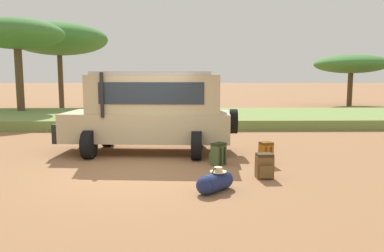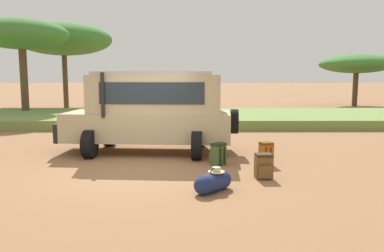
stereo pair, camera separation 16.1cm
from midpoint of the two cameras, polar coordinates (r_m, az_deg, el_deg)
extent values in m
plane|color=#936642|center=(9.28, -8.59, -6.85)|extent=(320.00, 320.00, 0.00)
cube|color=olive|center=(19.45, -4.72, 1.30)|extent=(120.00, 7.00, 0.44)
cube|color=tan|center=(11.43, -7.14, 0.05)|extent=(5.03, 2.25, 0.84)
cube|color=tan|center=(11.31, -5.96, 4.92)|extent=(3.94, 2.06, 1.10)
cube|color=#232D38|center=(11.64, -13.41, 4.58)|extent=(0.17, 1.56, 0.77)
cube|color=#232D38|center=(10.42, -6.73, 4.98)|extent=(2.94, 0.25, 0.60)
cube|color=#232D38|center=(12.20, -5.31, 5.34)|extent=(2.94, 0.25, 0.60)
cube|color=#B7B7B7|center=(11.31, -6.26, 7.96)|extent=(3.55, 1.95, 0.10)
cube|color=black|center=(12.17, -19.13, -0.67)|extent=(0.28, 1.62, 0.56)
cylinder|color=black|center=(10.67, -13.99, 4.60)|extent=(0.10, 0.10, 1.25)
cylinder|color=black|center=(10.94, -15.86, -2.73)|extent=(0.34, 0.82, 0.80)
cylinder|color=black|center=(12.77, -13.07, -1.23)|extent=(0.34, 0.82, 0.80)
cylinder|color=black|center=(10.38, 0.26, -2.99)|extent=(0.34, 0.82, 0.80)
cylinder|color=black|center=(12.28, 0.68, -1.37)|extent=(0.34, 0.82, 0.80)
cylinder|color=black|center=(11.26, 5.95, 0.72)|extent=(0.27, 0.75, 0.74)
cube|color=#42562D|center=(9.79, 3.59, -4.47)|extent=(0.44, 0.45, 0.52)
cube|color=#42562D|center=(9.90, 2.83, -4.71)|extent=(0.25, 0.27, 0.29)
cube|color=#242F19|center=(9.73, 3.61, -2.79)|extent=(0.43, 0.44, 0.07)
cylinder|color=#242F19|center=(9.64, 3.96, -4.66)|extent=(0.04, 0.04, 0.44)
cylinder|color=#242F19|center=(9.78, 4.57, -4.49)|extent=(0.04, 0.04, 0.44)
cube|color=#B26619|center=(9.96, 10.75, -4.32)|extent=(0.38, 0.34, 0.54)
cube|color=#B26619|center=(10.11, 10.27, -4.52)|extent=(0.25, 0.15, 0.30)
cube|color=#62380E|center=(9.90, 10.79, -2.61)|extent=(0.37, 0.34, 0.07)
cylinder|color=#62380E|center=(9.80, 10.81, -4.51)|extent=(0.04, 0.04, 0.46)
cylinder|color=#62380E|center=(9.87, 11.53, -4.44)|extent=(0.04, 0.04, 0.46)
cube|color=brown|center=(8.68, 10.45, -6.18)|extent=(0.40, 0.29, 0.50)
cube|color=brown|center=(8.52, 10.74, -6.86)|extent=(0.29, 0.09, 0.28)
cube|color=#3A2A16|center=(8.61, 10.49, -4.36)|extent=(0.38, 0.30, 0.07)
cylinder|color=#3A2A16|center=(8.84, 10.73, -5.92)|extent=(0.04, 0.04, 0.43)
cylinder|color=#3A2A16|center=(8.80, 9.64, -5.96)|extent=(0.04, 0.04, 0.43)
cylinder|color=navy|center=(7.57, 2.91, -8.56)|extent=(0.68, 0.69, 0.38)
sphere|color=navy|center=(7.79, 4.32, -8.11)|extent=(0.37, 0.37, 0.37)
sphere|color=navy|center=(7.35, 1.42, -9.04)|extent=(0.37, 0.37, 0.37)
torus|color=#121834|center=(7.51, 2.92, -7.03)|extent=(0.13, 0.14, 0.16)
cylinder|color=beige|center=(7.59, 3.41, -6.95)|extent=(0.34, 0.34, 0.02)
cylinder|color=beige|center=(7.58, 3.41, -6.60)|extent=(0.17, 0.17, 0.09)
cylinder|color=brown|center=(22.98, -24.96, 5.96)|extent=(0.41, 0.41, 3.95)
ellipsoid|color=#3D7533|center=(23.10, -25.33, 12.59)|extent=(5.08, 4.79, 1.65)
cylinder|color=brown|center=(27.75, -19.52, 6.36)|extent=(0.34, 0.34, 3.97)
ellipsoid|color=#3D7533|center=(27.87, -19.78, 12.36)|extent=(6.60, 6.27, 2.19)
cylinder|color=brown|center=(32.79, 22.79, 5.22)|extent=(0.40, 0.40, 2.73)
ellipsoid|color=#3D7533|center=(32.80, 22.97, 8.69)|extent=(5.72, 6.17, 1.46)
camera|label=1|loc=(0.08, -90.47, -0.06)|focal=35.00mm
camera|label=2|loc=(0.08, 89.53, 0.06)|focal=35.00mm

